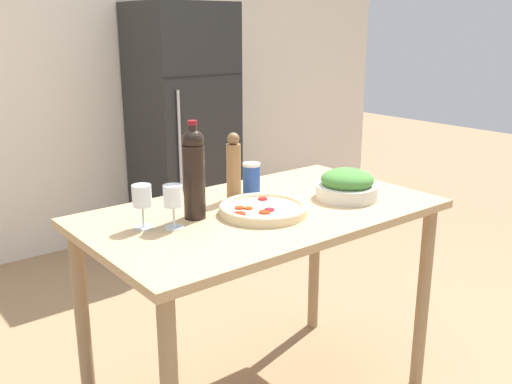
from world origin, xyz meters
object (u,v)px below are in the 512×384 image
(pepper_mill, at_px, (234,168))
(wine_bottle, at_px, (194,172))
(salad_bowl, at_px, (347,185))
(homemade_pizza, at_px, (263,209))
(refrigerator, at_px, (183,126))
(salt_canister, at_px, (251,179))
(wine_glass_near, at_px, (173,199))
(wine_glass_far, at_px, (142,198))

(pepper_mill, bearing_deg, wine_bottle, -158.70)
(salad_bowl, bearing_deg, homemade_pizza, 172.02)
(refrigerator, relative_size, salt_canister, 12.85)
(wine_glass_near, xyz_separation_m, salt_canister, (0.48, 0.17, -0.04))
(pepper_mill, xyz_separation_m, salad_bowl, (0.38, -0.28, -0.08))
(refrigerator, bearing_deg, homemade_pizza, -113.40)
(wine_glass_near, bearing_deg, wine_bottle, 22.38)
(refrigerator, relative_size, wine_glass_far, 10.98)
(wine_glass_near, bearing_deg, homemade_pizza, -12.02)
(homemade_pizza, xyz_separation_m, salt_canister, (0.13, 0.24, 0.05))
(wine_glass_near, bearing_deg, wine_glass_far, 140.62)
(pepper_mill, height_order, salt_canister, pepper_mill)
(pepper_mill, bearing_deg, refrigerator, 64.69)
(refrigerator, relative_size, wine_bottle, 4.74)
(refrigerator, xyz_separation_m, salad_bowl, (-0.46, -2.05, 0.07))
(wine_glass_far, xyz_separation_m, salad_bowl, (0.83, -0.20, -0.05))
(wine_glass_far, bearing_deg, refrigerator, 55.03)
(refrigerator, height_order, salad_bowl, refrigerator)
(wine_bottle, xyz_separation_m, salad_bowl, (0.63, -0.18, -0.12))
(wine_glass_near, xyz_separation_m, homemade_pizza, (0.35, -0.07, -0.09))
(wine_glass_near, bearing_deg, pepper_mill, 21.65)
(salad_bowl, relative_size, salt_canister, 1.90)
(pepper_mill, distance_m, salt_canister, 0.13)
(refrigerator, height_order, salt_canister, refrigerator)
(refrigerator, xyz_separation_m, wine_glass_near, (-1.21, -1.92, 0.13))
(wine_glass_near, relative_size, salad_bowl, 0.62)
(wine_bottle, xyz_separation_m, wine_glass_near, (-0.12, -0.05, -0.07))
(refrigerator, height_order, wine_bottle, refrigerator)
(salad_bowl, bearing_deg, pepper_mill, 143.65)
(wine_glass_far, xyz_separation_m, salt_canister, (0.56, 0.10, -0.04))
(wine_glass_far, relative_size, homemade_pizza, 0.47)
(wine_glass_near, height_order, wine_glass_far, same)
(wine_glass_far, distance_m, salt_canister, 0.57)
(wine_bottle, bearing_deg, pepper_mill, 21.30)
(salt_canister, bearing_deg, salad_bowl, -47.49)
(pepper_mill, relative_size, salt_canister, 2.07)
(salad_bowl, height_order, salt_canister, salt_canister)
(wine_bottle, xyz_separation_m, pepper_mill, (0.25, 0.10, -0.04))
(pepper_mill, relative_size, salad_bowl, 1.09)
(wine_glass_far, relative_size, salt_canister, 1.17)
(wine_glass_near, xyz_separation_m, salad_bowl, (0.75, -0.13, -0.05))
(refrigerator, xyz_separation_m, homemade_pizza, (-0.86, -1.99, 0.04))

